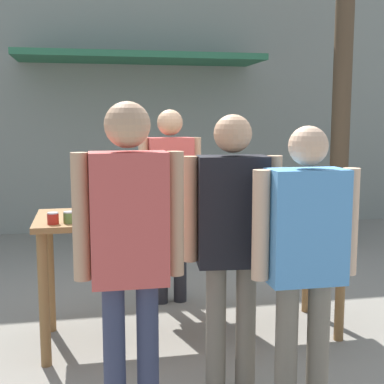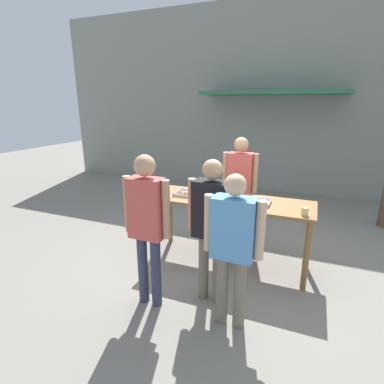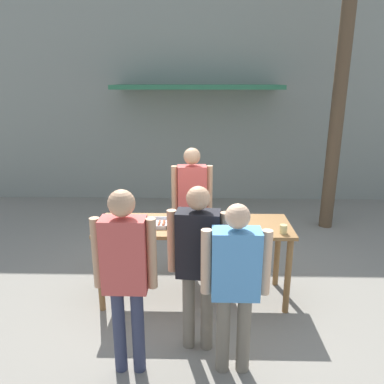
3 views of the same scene
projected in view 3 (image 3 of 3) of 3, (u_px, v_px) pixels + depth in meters
name	position (u px, v px, depth m)	size (l,w,h in m)	color
ground_plane	(194.00, 296.00, 4.56)	(24.00, 24.00, 0.00)	gray
building_facade_back	(197.00, 94.00, 7.72)	(12.00, 1.11, 4.50)	gray
serving_table	(194.00, 234.00, 4.32)	(2.21, 0.73, 0.94)	brown
food_tray_sausages	(148.00, 223.00, 4.28)	(0.46, 0.31, 0.04)	silver
food_tray_buns	(225.00, 224.00, 4.26)	(0.38, 0.27, 0.06)	silver
condiment_jar_mustard	(105.00, 229.00, 4.06)	(0.07, 0.07, 0.08)	#B22319
condiment_jar_ketchup	(114.00, 228.00, 4.07)	(0.07, 0.07, 0.08)	#567A38
beer_cup	(283.00, 229.00, 4.02)	(0.08, 0.08, 0.10)	#DBC67A
person_server_behind_table	(192.00, 198.00, 4.99)	(0.55, 0.23, 1.69)	#232328
person_customer_holding_hotdog	(125.00, 267.00, 3.11)	(0.54, 0.22, 1.70)	#333851
person_customer_with_cup	(235.00, 277.00, 3.14)	(0.58, 0.22, 1.59)	#756B5B
person_customer_waiting_in_line	(198.00, 256.00, 3.42)	(0.56, 0.26, 1.64)	#756B5B
utility_pole	(345.00, 45.00, 5.88)	(1.10, 0.23, 5.96)	brown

